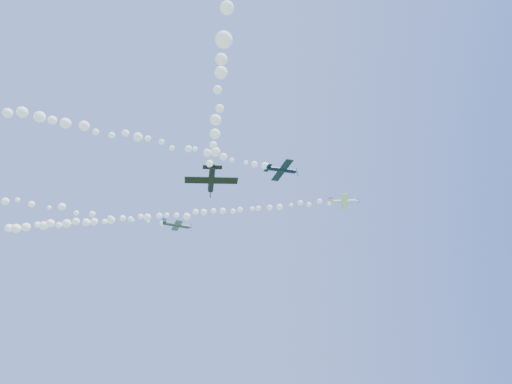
{
  "coord_description": "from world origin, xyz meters",
  "views": [
    {
      "loc": [
        1.33,
        -74.59,
        4.4
      ],
      "look_at": [
        4.34,
        -4.89,
        46.25
      ],
      "focal_mm": 30.0,
      "sensor_mm": 36.0,
      "label": 1
    }
  ],
  "objects_px": {
    "plane_white": "(344,201)",
    "plane_navy": "(282,170)",
    "plane_grey": "(177,225)",
    "plane_black": "(211,180)"
  },
  "relations": [
    {
      "from": "plane_white",
      "to": "plane_navy",
      "type": "bearing_deg",
      "value": -117.1
    },
    {
      "from": "plane_white",
      "to": "plane_grey",
      "type": "bearing_deg",
      "value": -155.05
    },
    {
      "from": "plane_grey",
      "to": "plane_navy",
      "type": "bearing_deg",
      "value": -48.66
    },
    {
      "from": "plane_white",
      "to": "plane_grey",
      "type": "distance_m",
      "value": 40.03
    },
    {
      "from": "plane_black",
      "to": "plane_white",
      "type": "bearing_deg",
      "value": -49.14
    },
    {
      "from": "plane_navy",
      "to": "plane_black",
      "type": "height_order",
      "value": "plane_navy"
    },
    {
      "from": "plane_black",
      "to": "plane_grey",
      "type": "bearing_deg",
      "value": 15.42
    },
    {
      "from": "plane_navy",
      "to": "plane_black",
      "type": "xyz_separation_m",
      "value": [
        -12.11,
        -8.76,
        -8.04
      ]
    },
    {
      "from": "plane_grey",
      "to": "plane_white",
      "type": "bearing_deg",
      "value": -3.06
    },
    {
      "from": "plane_navy",
      "to": "plane_black",
      "type": "bearing_deg",
      "value": -163.08
    }
  ]
}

